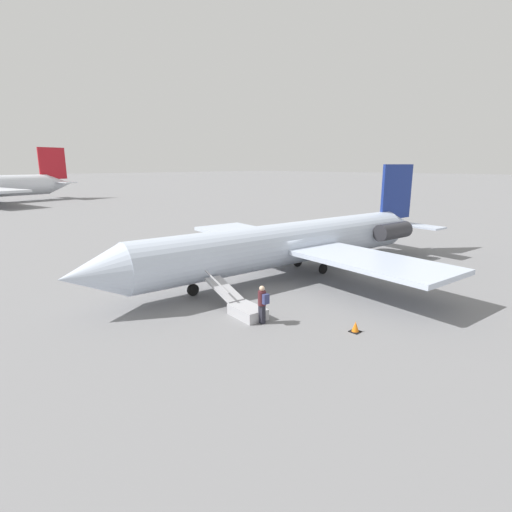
{
  "coord_description": "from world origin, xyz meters",
  "views": [
    {
      "loc": [
        18.48,
        16.34,
        6.91
      ],
      "look_at": [
        3.19,
        0.48,
        1.84
      ],
      "focal_mm": 28.0,
      "sensor_mm": 36.0,
      "label": 1
    }
  ],
  "objects": [
    {
      "name": "boarding_stairs",
      "position": [
        6.63,
        3.13,
        0.38
      ],
      "size": [
        1.45,
        4.11,
        1.71
      ],
      "rotation": [
        0.0,
        0.0,
        -1.68
      ],
      "color": "#B2B2B7",
      "rests_on": "ground"
    },
    {
      "name": "airplane_main",
      "position": [
        -0.9,
        0.1,
        2.07
      ],
      "size": [
        27.21,
        20.43,
        6.91
      ],
      "rotation": [
        0.0,
        0.0,
        -0.11
      ],
      "color": "silver",
      "rests_on": "ground"
    },
    {
      "name": "passenger",
      "position": [
        6.74,
        4.57,
        1.0
      ],
      "size": [
        0.36,
        0.55,
        1.74
      ],
      "rotation": [
        0.0,
        0.0,
        -1.68
      ],
      "color": "#23232D",
      "rests_on": "ground"
    },
    {
      "name": "ground_plane",
      "position": [
        0.0,
        0.0,
        0.0
      ],
      "size": [
        600.0,
        600.0,
        0.0
      ],
      "primitive_type": "plane",
      "color": "slate"
    },
    {
      "name": "traffic_cone_near_stairs",
      "position": [
        4.56,
        7.94,
        0.21
      ],
      "size": [
        0.42,
        0.42,
        0.47
      ],
      "color": "black",
      "rests_on": "ground"
    }
  ]
}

